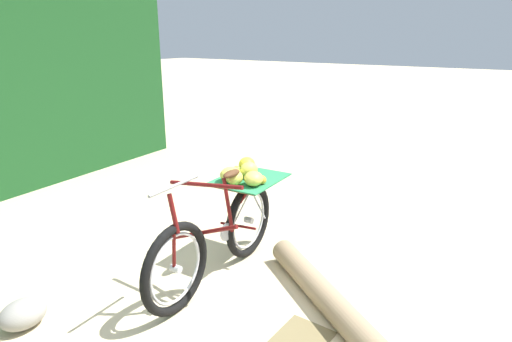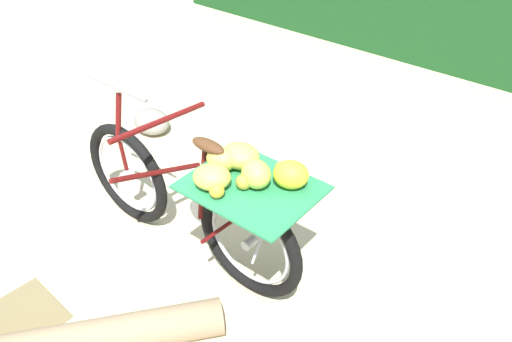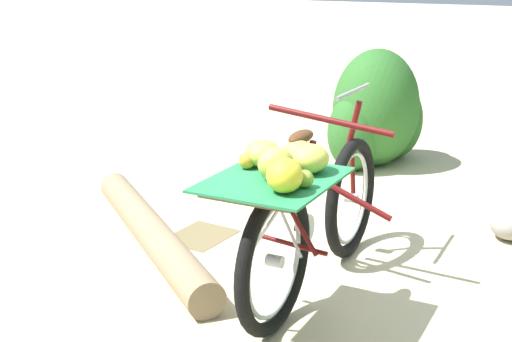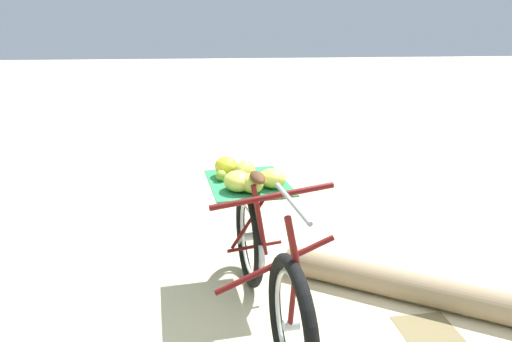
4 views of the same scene
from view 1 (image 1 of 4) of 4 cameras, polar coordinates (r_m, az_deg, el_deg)
The scene contains 5 objects.
ground_plane at distance 3.69m, azimuth -5.51°, elevation -16.38°, with size 60.00×60.00×0.00m, color beige.
bicycle at distance 3.79m, azimuth -4.21°, elevation -6.74°, with size 1.79×0.71×1.03m.
fallen_log at distance 3.39m, azimuth 11.07°, elevation -17.94°, with size 0.21×0.21×2.07m, color #937A5B.
path_stone at distance 3.73m, azimuth -28.55°, elevation -16.32°, with size 0.33×0.28×0.21m, color gray.
leaf_litter_patch at distance 3.27m, azimuth 5.95°, elevation -21.35°, with size 0.44×0.36×0.01m, color olive.
Camera 1 is at (-2.28, -2.05, 2.04)m, focal length 30.12 mm.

